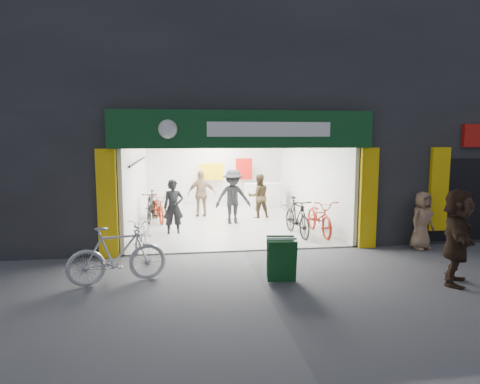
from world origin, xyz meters
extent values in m
plane|color=#56565B|center=(0.00, 0.00, 0.00)|extent=(60.00, 60.00, 0.00)
cube|color=#232326|center=(1.00, 5.00, 5.75)|extent=(16.00, 10.00, 4.50)
cube|color=#232326|center=(-5.50, 5.00, 1.75)|extent=(5.00, 10.00, 3.50)
cube|color=#232326|center=(6.00, 5.00, 1.75)|extent=(6.00, 10.00, 3.50)
cube|color=#9E9E99|center=(0.00, 4.00, 0.02)|extent=(6.00, 8.00, 0.04)
cube|color=silver|center=(0.00, 8.10, 1.60)|extent=(6.00, 0.20, 3.20)
cube|color=silver|center=(-2.95, 4.00, 1.60)|extent=(0.10, 8.00, 3.20)
cube|color=silver|center=(2.95, 4.00, 1.60)|extent=(0.10, 8.00, 3.20)
cube|color=white|center=(0.00, 4.00, 3.25)|extent=(6.00, 8.00, 0.10)
cube|color=black|center=(0.00, 0.10, 3.35)|extent=(6.00, 0.30, 0.30)
cube|color=#0C3814|center=(0.00, -0.12, 3.05)|extent=(6.40, 0.25, 0.90)
cube|color=white|center=(0.60, -0.26, 3.05)|extent=(3.00, 0.02, 0.35)
cube|color=yellow|center=(-3.25, -0.06, 1.30)|extent=(0.45, 0.12, 2.60)
cube|color=yellow|center=(3.25, -0.06, 1.30)|extent=(0.45, 0.12, 2.60)
cube|color=yellow|center=(5.20, -0.06, 1.50)|extent=(0.50, 0.12, 2.20)
cylinder|color=black|center=(-2.82, 3.40, 2.10)|extent=(0.06, 5.00, 0.06)
cube|color=silver|center=(1.80, 6.50, 0.50)|extent=(1.40, 0.60, 1.00)
cube|color=white|center=(0.00, 1.20, 3.18)|extent=(1.30, 0.35, 0.04)
cube|color=white|center=(0.00, 3.00, 3.18)|extent=(1.30, 0.35, 0.04)
cube|color=white|center=(0.00, 4.80, 3.18)|extent=(1.30, 0.35, 0.04)
cube|color=white|center=(0.00, 6.60, 3.18)|extent=(1.30, 0.35, 0.04)
imported|color=#B1B0B5|center=(-2.50, 0.60, 0.42)|extent=(0.74, 1.65, 0.84)
imported|color=black|center=(-2.50, 4.13, 0.53)|extent=(0.63, 1.81, 1.07)
imported|color=maroon|center=(-2.25, 4.15, 0.49)|extent=(0.99, 1.95, 0.98)
imported|color=silver|center=(-1.80, 5.57, 0.50)|extent=(0.67, 1.70, 1.00)
imported|color=black|center=(1.80, 1.44, 0.57)|extent=(0.69, 1.93, 1.13)
imported|color=maroon|center=(2.50, 1.52, 0.53)|extent=(0.72, 2.03, 1.06)
imported|color=silver|center=(2.50, 6.08, 0.51)|extent=(0.61, 1.72, 1.02)
imported|color=silver|center=(-2.80, -1.92, 0.58)|extent=(1.99, 0.98, 1.15)
imported|color=black|center=(-1.73, 2.15, 0.82)|extent=(0.62, 0.44, 1.63)
imported|color=#3C2E1B|center=(1.21, 4.26, 0.79)|extent=(0.83, 0.68, 1.57)
imported|color=black|center=(0.18, 3.35, 0.91)|extent=(1.25, 0.81, 1.82)
imported|color=#8D6D52|center=(-0.77, 4.72, 0.85)|extent=(1.01, 0.44, 1.69)
imported|color=#8D6C52|center=(4.57, -0.39, 0.74)|extent=(0.85, 0.70, 1.49)
imported|color=#322117|center=(3.77, -2.91, 0.94)|extent=(1.46, 1.75, 1.88)
cube|color=#10411A|center=(0.39, -2.49, 0.46)|extent=(0.59, 0.29, 0.86)
cube|color=#10411A|center=(0.44, -2.13, 0.46)|extent=(0.59, 0.29, 0.86)
cube|color=white|center=(0.42, -2.31, 0.88)|extent=(0.59, 0.13, 0.05)
camera|label=1|loc=(-1.59, -10.34, 2.89)|focal=32.00mm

